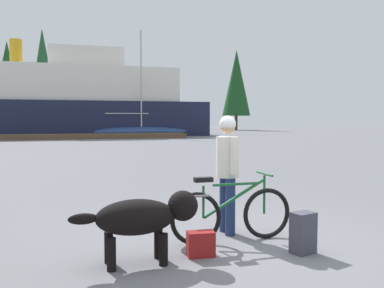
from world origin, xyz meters
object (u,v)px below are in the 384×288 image
(ferry_boat, at_px, (57,103))
(backpack, at_px, (303,233))
(person_cyclist, at_px, (227,163))
(dog, at_px, (144,217))
(bicycle, at_px, (231,214))
(sailboat_moored, at_px, (141,131))
(handbag_pannier, at_px, (201,244))

(ferry_boat, bearing_deg, backpack, -84.97)
(person_cyclist, relative_size, dog, 1.15)
(bicycle, height_order, sailboat_moored, sailboat_moored)
(person_cyclist, relative_size, backpack, 3.35)
(person_cyclist, distance_m, backpack, 1.42)
(person_cyclist, distance_m, sailboat_moored, 32.24)
(bicycle, xyz_separation_m, sailboat_moored, (4.70, 32.30, 0.12))
(dog, relative_size, ferry_boat, 0.05)
(person_cyclist, xyz_separation_m, sailboat_moored, (4.59, 31.90, -0.50))
(bicycle, distance_m, dog, 1.34)
(person_cyclist, bearing_deg, backpack, -63.23)
(dog, xyz_separation_m, sailboat_moored, (5.95, 32.77, -0.03))
(dog, distance_m, handbag_pannier, 0.78)
(handbag_pannier, xyz_separation_m, ferry_boat, (-2.03, 36.64, 2.97))
(bicycle, distance_m, person_cyclist, 0.74)
(bicycle, height_order, backpack, bicycle)
(person_cyclist, distance_m, dog, 1.67)
(bicycle, relative_size, handbag_pannier, 5.29)
(dog, bearing_deg, ferry_boat, 92.10)
(backpack, height_order, sailboat_moored, sailboat_moored)
(backpack, bearing_deg, person_cyclist, 116.77)
(bicycle, bearing_deg, ferry_boat, 94.10)
(dog, height_order, sailboat_moored, sailboat_moored)
(bicycle, bearing_deg, dog, -159.48)
(sailboat_moored, bearing_deg, backpack, -97.00)
(bicycle, bearing_deg, sailboat_moored, 81.73)
(person_cyclist, bearing_deg, ferry_boat, 94.31)
(bicycle, distance_m, handbag_pannier, 0.75)
(bicycle, height_order, dog, bicycle)
(dog, height_order, ferry_boat, ferry_boat)
(handbag_pannier, xyz_separation_m, sailboat_moored, (5.26, 32.73, 0.35))
(person_cyclist, height_order, handbag_pannier, person_cyclist)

